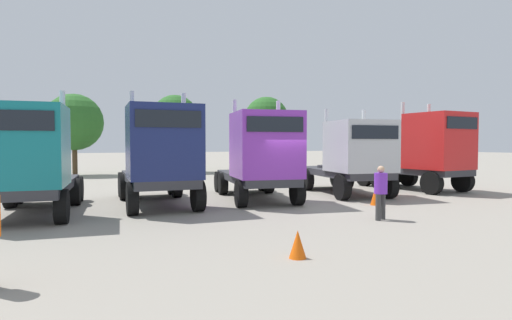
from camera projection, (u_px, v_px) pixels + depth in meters
The scene contains 12 objects.
ground at pixel (287, 205), 15.95m from camera, with size 200.00×200.00×0.00m, color gray.
semi_truck_teal at pixel (27, 161), 12.92m from camera, with size 3.38×6.52×4.11m.
semi_truck_navy at pixel (161, 156), 15.10m from camera, with size 3.08×6.60×4.28m.
semi_truck_purple at pixel (262, 156), 16.73m from camera, with size 3.77×6.73×4.17m.
semi_truck_silver at pixel (352, 157), 18.74m from camera, with size 3.67×6.58×3.95m.
semi_truck_red at pixel (430, 150), 20.59m from camera, with size 2.71×5.80×4.43m.
visitor_with_camera at pixel (381, 189), 12.81m from camera, with size 0.50×0.50×1.67m.
traffic_cone_near at pixel (298, 244), 8.54m from camera, with size 0.36×0.36×0.58m, color #F2590C.
traffic_cone_mid at pixel (375, 196), 15.93m from camera, with size 0.36×0.36×0.67m, color #F2590C.
oak_far_left at pixel (74, 122), 30.55m from camera, with size 4.16×4.16×6.02m.
oak_far_centre at pixel (175, 118), 34.15m from camera, with size 3.82×3.82×6.36m.
oak_far_right at pixel (266, 119), 36.77m from camera, with size 3.90×3.90×6.50m.
Camera 1 is at (-8.09, -13.71, 2.35)m, focal length 29.20 mm.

